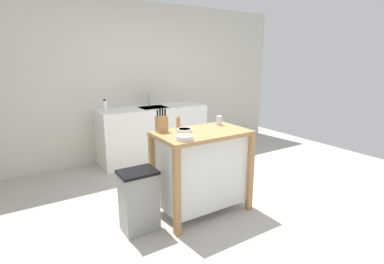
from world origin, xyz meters
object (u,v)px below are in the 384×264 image
at_px(bowl_ceramic_wide, 185,131).
at_px(drinking_cup, 219,120).
at_px(kitchen_island, 202,167).
at_px(trash_bin, 139,200).
at_px(sink_faucet, 149,99).
at_px(pepper_grinder, 178,123).
at_px(bottle_spray_cleaner, 105,106).
at_px(bowl_ceramic_small, 185,137).
at_px(knife_block, 162,124).

bearing_deg(bowl_ceramic_wide, drinking_cup, 14.27).
bearing_deg(kitchen_island, drinking_cup, 23.45).
bearing_deg(trash_bin, sink_faucet, 62.78).
distance_m(bowl_ceramic_wide, trash_bin, 0.83).
bearing_deg(trash_bin, drinking_cup, 6.76).
bearing_deg(sink_faucet, pepper_grinder, -104.42).
relative_size(bowl_ceramic_wide, bottle_spray_cleaner, 0.79).
relative_size(bowl_ceramic_small, sink_faucet, 0.75).
bearing_deg(bowl_ceramic_small, bowl_ceramic_wide, 58.91).
relative_size(pepper_grinder, bottle_spray_cleaner, 0.76).
height_order(pepper_grinder, sink_faucet, sink_faucet).
distance_m(drinking_cup, pepper_grinder, 0.51).
bearing_deg(bowl_ceramic_small, pepper_grinder, 67.50).
bearing_deg(pepper_grinder, bottle_spray_cleaner, 102.03).
bearing_deg(sink_faucet, bowl_ceramic_wide, -104.35).
distance_m(kitchen_island, trash_bin, 0.76).
bearing_deg(bottle_spray_cleaner, trash_bin, -97.39).
xyz_separation_m(trash_bin, bottle_spray_cleaner, (0.24, 1.82, 0.67)).
distance_m(bowl_ceramic_wide, drinking_cup, 0.57).
relative_size(kitchen_island, bowl_ceramic_wide, 6.41).
height_order(kitchen_island, knife_block, knife_block).
relative_size(bowl_ceramic_small, bottle_spray_cleaner, 0.84).
distance_m(kitchen_island, bowl_ceramic_wide, 0.49).
height_order(kitchen_island, bowl_ceramic_wide, bowl_ceramic_wide).
bearing_deg(drinking_cup, knife_block, 175.81).
bearing_deg(drinking_cup, pepper_grinder, 170.75).
distance_m(knife_block, bowl_ceramic_wide, 0.26).
height_order(knife_block, trash_bin, knife_block).
xyz_separation_m(kitchen_island, bowl_ceramic_wide, (-0.21, 0.01, 0.44)).
height_order(kitchen_island, trash_bin, kitchen_island).
relative_size(knife_block, pepper_grinder, 1.69).
bearing_deg(bottle_spray_cleaner, bowl_ceramic_wide, -81.04).
relative_size(trash_bin, bottle_spray_cleaner, 3.19).
height_order(bowl_ceramic_small, bottle_spray_cleaner, bottle_spray_cleaner).
height_order(knife_block, bowl_ceramic_wide, knife_block).
xyz_separation_m(drinking_cup, bottle_spray_cleaner, (-0.84, 1.69, 0.01)).
bearing_deg(trash_bin, bowl_ceramic_wide, -1.40).
bearing_deg(trash_bin, knife_block, 26.60).
xyz_separation_m(bowl_ceramic_wide, bowl_ceramic_small, (-0.12, -0.20, -0.00)).
bearing_deg(kitchen_island, sink_faucet, 81.36).
height_order(kitchen_island, bottle_spray_cleaner, bottle_spray_cleaner).
height_order(trash_bin, bottle_spray_cleaner, bottle_spray_cleaner).
relative_size(bowl_ceramic_small, trash_bin, 0.26).
xyz_separation_m(bowl_ceramic_small, bottle_spray_cleaner, (-0.17, 2.03, 0.04)).
relative_size(bowl_ceramic_wide, sink_faucet, 0.71).
relative_size(kitchen_island, drinking_cup, 9.30).
bearing_deg(sink_faucet, trash_bin, -117.22).
relative_size(kitchen_island, knife_block, 3.91).
relative_size(bowl_ceramic_wide, bowl_ceramic_small, 0.94).
bearing_deg(knife_block, drinking_cup, -4.19).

